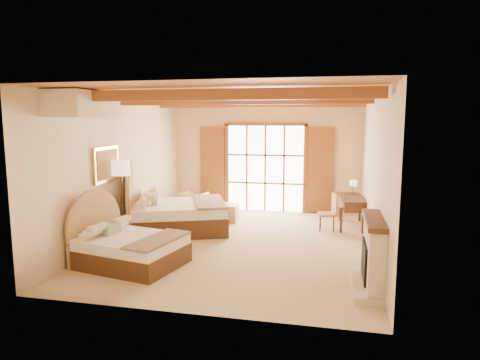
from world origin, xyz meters
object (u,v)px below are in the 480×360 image
(bed_far, at_px, (171,212))
(bed_near, at_px, (124,246))
(armchair, at_px, (194,203))
(desk, at_px, (351,211))
(nightstand, at_px, (110,237))

(bed_far, bearing_deg, bed_near, -110.29)
(armchair, xyz_separation_m, desk, (4.35, -0.53, 0.09))
(nightstand, height_order, desk, desk)
(desk, bearing_deg, armchair, 164.21)
(bed_near, height_order, bed_far, bed_far)
(armchair, bearing_deg, bed_near, 101.46)
(armchair, height_order, desk, desk)
(bed_near, height_order, desk, bed_near)
(bed_near, relative_size, bed_far, 0.72)
(nightstand, bearing_deg, armchair, 80.22)
(bed_far, bearing_deg, armchair, 70.15)
(bed_near, relative_size, nightstand, 3.60)
(bed_far, xyz_separation_m, nightstand, (-0.64, -1.79, -0.17))
(bed_near, bearing_deg, desk, 54.39)
(bed_near, distance_m, nightstand, 1.00)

